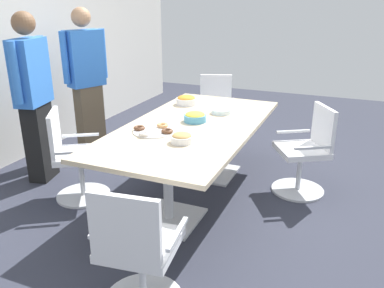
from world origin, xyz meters
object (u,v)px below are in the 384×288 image
(person_standing_0, at_px, (34,96))
(plate_stack, at_px, (221,111))
(office_chair_1, at_px, (74,160))
(snack_bowl_chips_yellow, at_px, (195,117))
(conference_table, at_px, (192,137))
(office_chair_0, at_px, (216,113))
(office_chair_2, at_px, (138,256))
(snack_bowl_cookies, at_px, (182,138))
(office_chair_3, at_px, (306,155))
(snack_bowl_chips_orange, at_px, (186,100))
(donut_platter, at_px, (153,131))
(person_standing_1, at_px, (87,79))

(person_standing_0, relative_size, plate_stack, 8.44)
(office_chair_1, xyz_separation_m, snack_bowl_chips_yellow, (0.63, -1.03, 0.39))
(conference_table, xyz_separation_m, office_chair_0, (1.63, 0.33, -0.22))
(office_chair_0, height_order, office_chair_2, same)
(snack_bowl_chips_yellow, height_order, plate_stack, snack_bowl_chips_yellow)
(office_chair_1, xyz_separation_m, office_chair_2, (-1.11, -1.37, 0.00))
(office_chair_0, xyz_separation_m, snack_bowl_cookies, (-2.12, -0.44, 0.39))
(office_chair_3, relative_size, snack_bowl_cookies, 4.76)
(office_chair_0, distance_m, office_chair_1, 2.26)
(conference_table, distance_m, office_chair_0, 1.67)
(snack_bowl_chips_orange, height_order, plate_stack, snack_bowl_chips_orange)
(office_chair_1, distance_m, donut_platter, 0.90)
(office_chair_1, distance_m, person_standing_1, 1.46)
(office_chair_3, height_order, snack_bowl_cookies, office_chair_3)
(conference_table, height_order, person_standing_1, person_standing_1)
(office_chair_1, relative_size, office_chair_2, 1.00)
(person_standing_1, bearing_deg, snack_bowl_chips_orange, 114.11)
(snack_bowl_chips_yellow, xyz_separation_m, donut_platter, (-0.46, 0.23, -0.03))
(snack_bowl_cookies, bearing_deg, person_standing_1, 57.73)
(office_chair_1, relative_size, plate_stack, 4.27)
(office_chair_3, bearing_deg, snack_bowl_chips_yellow, 79.50)
(plate_stack, bearing_deg, donut_platter, 155.99)
(conference_table, xyz_separation_m, person_standing_1, (0.66, 1.72, 0.33))
(office_chair_2, bearing_deg, snack_bowl_cookies, 92.86)
(person_standing_1, distance_m, snack_bowl_chips_orange, 1.36)
(office_chair_0, distance_m, plate_stack, 1.28)
(person_standing_1, bearing_deg, person_standing_0, 24.28)
(office_chair_2, bearing_deg, snack_bowl_chips_orange, 99.03)
(snack_bowl_chips_yellow, distance_m, plate_stack, 0.41)
(office_chair_0, relative_size, snack_bowl_chips_orange, 3.89)
(person_standing_1, height_order, plate_stack, person_standing_1)
(office_chair_3, distance_m, snack_bowl_cookies, 1.43)
(office_chair_3, bearing_deg, person_standing_0, 75.04)
(plate_stack, bearing_deg, office_chair_3, -88.68)
(person_standing_0, bearing_deg, snack_bowl_chips_yellow, 89.80)
(person_standing_1, distance_m, snack_bowl_cookies, 2.17)
(office_chair_3, xyz_separation_m, person_standing_0, (-0.80, 2.74, 0.54))
(office_chair_2, bearing_deg, plate_stack, 87.69)
(person_standing_1, xyz_separation_m, snack_bowl_cookies, (-1.16, -1.83, -0.16))
(snack_bowl_chips_yellow, bearing_deg, office_chair_3, -69.30)
(plate_stack, bearing_deg, conference_table, 165.01)
(snack_bowl_cookies, height_order, snack_bowl_chips_orange, snack_bowl_chips_orange)
(office_chair_2, xyz_separation_m, snack_bowl_chips_yellow, (1.74, 0.33, 0.39))
(snack_bowl_cookies, height_order, donut_platter, snack_bowl_cookies)
(snack_bowl_chips_yellow, bearing_deg, office_chair_0, 11.71)
(office_chair_0, distance_m, office_chair_2, 3.32)
(person_standing_1, bearing_deg, office_chair_0, 147.64)
(office_chair_0, xyz_separation_m, snack_bowl_chips_orange, (-0.94, 0.03, 0.40))
(office_chair_3, xyz_separation_m, donut_platter, (-0.86, 1.29, 0.36))
(office_chair_2, distance_m, donut_platter, 1.45)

